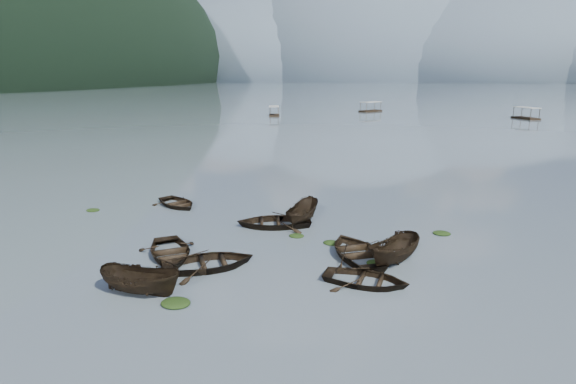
% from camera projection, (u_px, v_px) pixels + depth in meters
% --- Properties ---
extents(ground_plane, '(2400.00, 2400.00, 0.00)m').
position_uv_depth(ground_plane, '(228.00, 301.00, 20.07)').
color(ground_plane, slate).
extents(haze_mtn_a, '(520.00, 520.00, 280.00)m').
position_uv_depth(haze_mtn_a, '(262.00, 81.00, 925.46)').
color(haze_mtn_a, '#475666').
rests_on(haze_mtn_a, ground).
extents(haze_mtn_b, '(520.00, 520.00, 340.00)m').
position_uv_depth(haze_mtn_b, '(360.00, 81.00, 881.96)').
color(haze_mtn_b, '#475666').
rests_on(haze_mtn_b, ground).
extents(haze_mtn_c, '(520.00, 520.00, 260.00)m').
position_uv_depth(haze_mtn_c, '(467.00, 81.00, 838.47)').
color(haze_mtn_c, '#475666').
rests_on(haze_mtn_c, ground).
extents(haze_mtn_d, '(520.00, 520.00, 220.00)m').
position_uv_depth(haze_mtn_d, '(575.00, 81.00, 799.32)').
color(haze_mtn_d, '#475666').
rests_on(haze_mtn_d, ground).
extents(rowboat_0, '(5.30, 5.64, 0.95)m').
position_uv_depth(rowboat_0, '(170.00, 256.00, 25.00)').
color(rowboat_0, black).
rests_on(rowboat_0, ground).
extents(rowboat_1, '(5.89, 5.43, 1.00)m').
position_uv_depth(rowboat_1, '(209.00, 268.00, 23.52)').
color(rowboat_1, black).
rests_on(rowboat_1, ground).
extents(rowboat_2, '(4.18, 1.76, 1.59)m').
position_uv_depth(rowboat_2, '(142.00, 293.00, 20.76)').
color(rowboat_2, black).
rests_on(rowboat_2, ground).
extents(rowboat_3, '(5.44, 6.05, 1.03)m').
position_uv_depth(rowboat_3, '(357.00, 257.00, 24.98)').
color(rowboat_3, black).
rests_on(rowboat_3, ground).
extents(rowboat_4, '(4.48, 3.46, 0.86)m').
position_uv_depth(rowboat_4, '(366.00, 284.00, 21.70)').
color(rowboat_4, black).
rests_on(rowboat_4, ground).
extents(rowboat_5, '(3.57, 4.52, 1.66)m').
position_uv_depth(rowboat_5, '(394.00, 263.00, 24.13)').
color(rowboat_5, black).
rests_on(rowboat_5, ground).
extents(rowboat_6, '(5.14, 4.86, 0.87)m').
position_uv_depth(rowboat_6, '(177.00, 206.00, 34.68)').
color(rowboat_6, black).
rests_on(rowboat_6, ground).
extents(rowboat_7, '(5.75, 4.82, 1.02)m').
position_uv_depth(rowboat_7, '(274.00, 226.00, 30.05)').
color(rowboat_7, black).
rests_on(rowboat_7, ground).
extents(rowboat_8, '(2.23, 4.38, 1.61)m').
position_uv_depth(rowboat_8, '(302.00, 222.00, 30.80)').
color(rowboat_8, black).
rests_on(rowboat_8, ground).
extents(weed_clump_0, '(1.11, 0.91, 0.24)m').
position_uv_depth(weed_clump_0, '(165.00, 285.00, 21.54)').
color(weed_clump_0, black).
rests_on(weed_clump_0, ground).
extents(weed_clump_1, '(1.00, 0.80, 0.22)m').
position_uv_depth(weed_clump_1, '(214.00, 256.00, 25.07)').
color(weed_clump_1, black).
rests_on(weed_clump_1, ground).
extents(weed_clump_2, '(1.34, 1.07, 0.29)m').
position_uv_depth(weed_clump_2, '(176.00, 305.00, 19.73)').
color(weed_clump_2, black).
rests_on(weed_clump_2, ground).
extents(weed_clump_3, '(0.98, 0.82, 0.22)m').
position_uv_depth(weed_clump_3, '(331.00, 244.00, 26.92)').
color(weed_clump_3, black).
rests_on(weed_clump_3, ground).
extents(weed_clump_4, '(1.17, 0.93, 0.24)m').
position_uv_depth(weed_clump_4, '(377.00, 264.00, 23.94)').
color(weed_clump_4, black).
rests_on(weed_clump_4, ground).
extents(weed_clump_5, '(1.01, 0.81, 0.21)m').
position_uv_depth(weed_clump_5, '(93.00, 211.00, 33.45)').
color(weed_clump_5, black).
rests_on(weed_clump_5, ground).
extents(weed_clump_6, '(0.97, 0.80, 0.20)m').
position_uv_depth(weed_clump_6, '(297.00, 236.00, 28.11)').
color(weed_clump_6, black).
rests_on(weed_clump_6, ground).
extents(weed_clump_7, '(1.12, 0.89, 0.24)m').
position_uv_depth(weed_clump_7, '(442.00, 234.00, 28.51)').
color(weed_clump_7, black).
rests_on(weed_clump_7, ground).
extents(pontoon_left, '(3.97, 6.47, 2.31)m').
position_uv_depth(pontoon_left, '(274.00, 116.00, 112.34)').
color(pontoon_left, black).
rests_on(pontoon_left, ground).
extents(pontoon_centre, '(6.47, 7.06, 2.60)m').
position_uv_depth(pontoon_centre, '(370.00, 112.00, 125.71)').
color(pontoon_centre, black).
rests_on(pontoon_centre, ground).
extents(pontoon_right, '(5.28, 7.26, 2.57)m').
position_uv_depth(pontoon_right, '(525.00, 119.00, 104.58)').
color(pontoon_right, black).
rests_on(pontoon_right, ground).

